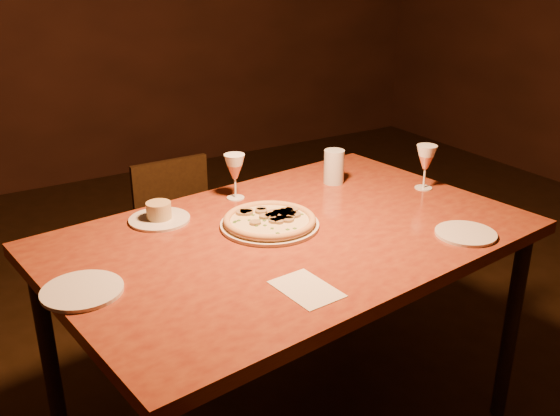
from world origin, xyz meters
TOP-DOWN VIEW (x-y plane):
  - dining_table at (-0.28, 0.29)m, footprint 1.64×1.17m
  - chair_far at (-0.27, 1.24)m, footprint 0.38×0.38m
  - pizza_plate at (-0.31, 0.37)m, footprint 0.33×0.33m
  - ramekin_saucer at (-0.61, 0.61)m, footprint 0.21×0.21m
  - wine_glass_far at (-0.29, 0.66)m, footprint 0.08×0.08m
  - wine_glass_right at (0.38, 0.37)m, footprint 0.08×0.08m
  - water_tumbler at (0.12, 0.60)m, footprint 0.08×0.08m
  - side_plate_left at (-0.96, 0.26)m, footprint 0.22×0.22m
  - side_plate_near at (0.19, -0.02)m, footprint 0.20×0.20m
  - menu_card at (-0.44, -0.05)m, footprint 0.15×0.20m

SIDE VIEW (x-z plane):
  - chair_far at x=-0.27m, z-range 0.05..0.82m
  - dining_table at x=-0.28m, z-range 0.34..1.16m
  - menu_card at x=-0.44m, z-range 0.82..0.82m
  - side_plate_near at x=0.19m, z-range 0.82..0.83m
  - side_plate_left at x=-0.96m, z-range 0.82..0.83m
  - pizza_plate at x=-0.31m, z-range 0.82..0.86m
  - ramekin_saucer at x=-0.61m, z-range 0.81..0.88m
  - water_tumbler at x=0.12m, z-range 0.82..0.96m
  - wine_glass_far at x=-0.29m, z-range 0.82..0.99m
  - wine_glass_right at x=0.38m, z-range 0.82..0.99m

